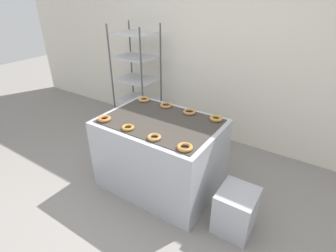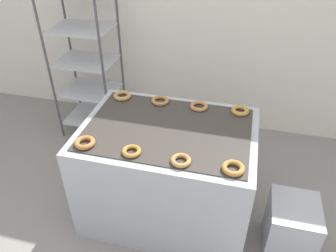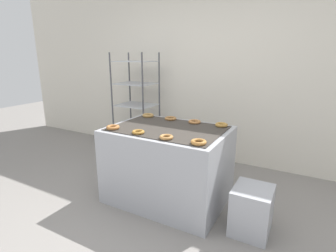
{
  "view_description": "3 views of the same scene",
  "coord_description": "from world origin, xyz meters",
  "px_view_note": "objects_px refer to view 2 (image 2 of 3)",
  "views": [
    {
      "loc": [
        1.4,
        -1.29,
        2.08
      ],
      "look_at": [
        0.0,
        0.85,
        0.71
      ],
      "focal_mm": 28.0,
      "sensor_mm": 36.0,
      "label": 1
    },
    {
      "loc": [
        0.46,
        -1.14,
        2.19
      ],
      "look_at": [
        0.0,
        0.7,
        0.86
      ],
      "focal_mm": 35.0,
      "sensor_mm": 36.0,
      "label": 2
    },
    {
      "loc": [
        1.3,
        -1.66,
        1.6
      ],
      "look_at": [
        0.0,
        0.7,
        0.86
      ],
      "focal_mm": 28.0,
      "sensor_mm": 36.0,
      "label": 3
    }
  ],
  "objects_px": {
    "fryer_machine": "(168,172)",
    "donut_near_left": "(85,143)",
    "donut_near_midright": "(181,160)",
    "donut_far_left": "(122,96)",
    "donut_far_right": "(240,111)",
    "donut_near_right": "(233,168)",
    "donut_far_midright": "(199,106)",
    "donut_near_midleft": "(132,151)",
    "donut_far_midleft": "(160,101)",
    "baking_rack_cart": "(86,61)",
    "glaze_bin": "(290,227)"
  },
  "relations": [
    {
      "from": "fryer_machine",
      "to": "donut_near_left",
      "type": "height_order",
      "value": "donut_near_left"
    },
    {
      "from": "fryer_machine",
      "to": "donut_near_midright",
      "type": "xyz_separation_m",
      "value": [
        0.17,
        -0.33,
        0.44
      ]
    },
    {
      "from": "donut_far_left",
      "to": "donut_far_right",
      "type": "distance_m",
      "value": 0.95
    },
    {
      "from": "donut_near_right",
      "to": "donut_far_midright",
      "type": "xyz_separation_m",
      "value": [
        -0.32,
        0.65,
        -0.0
      ]
    },
    {
      "from": "fryer_machine",
      "to": "donut_near_midleft",
      "type": "relative_size",
      "value": 10.02
    },
    {
      "from": "donut_far_left",
      "to": "donut_far_midleft",
      "type": "relative_size",
      "value": 1.02
    },
    {
      "from": "donut_far_midright",
      "to": "donut_far_right",
      "type": "relative_size",
      "value": 1.04
    },
    {
      "from": "donut_near_left",
      "to": "donut_near_midleft",
      "type": "xyz_separation_m",
      "value": [
        0.33,
        -0.01,
        -0.0
      ]
    },
    {
      "from": "baking_rack_cart",
      "to": "donut_near_midleft",
      "type": "distance_m",
      "value": 1.58
    },
    {
      "from": "baking_rack_cart",
      "to": "donut_far_midleft",
      "type": "relative_size",
      "value": 11.53
    },
    {
      "from": "donut_near_left",
      "to": "donut_near_midleft",
      "type": "bearing_deg",
      "value": -1.17
    },
    {
      "from": "donut_near_left",
      "to": "donut_near_midright",
      "type": "xyz_separation_m",
      "value": [
        0.65,
        -0.02,
        -0.0
      ]
    },
    {
      "from": "donut_near_midleft",
      "to": "donut_far_midleft",
      "type": "relative_size",
      "value": 0.89
    },
    {
      "from": "donut_near_midleft",
      "to": "donut_far_left",
      "type": "bearing_deg",
      "value": 115.2
    },
    {
      "from": "glaze_bin",
      "to": "donut_near_midright",
      "type": "xyz_separation_m",
      "value": [
        -0.79,
        -0.19,
        0.63
      ]
    },
    {
      "from": "baking_rack_cart",
      "to": "donut_near_midright",
      "type": "xyz_separation_m",
      "value": [
        1.26,
        -1.28,
        0.03
      ]
    },
    {
      "from": "donut_near_left",
      "to": "donut_far_right",
      "type": "xyz_separation_m",
      "value": [
        0.97,
        0.65,
        -0.0
      ]
    },
    {
      "from": "fryer_machine",
      "to": "donut_far_midleft",
      "type": "relative_size",
      "value": 8.91
    },
    {
      "from": "donut_near_right",
      "to": "donut_far_midright",
      "type": "bearing_deg",
      "value": 116.0
    },
    {
      "from": "donut_near_right",
      "to": "donut_far_midleft",
      "type": "xyz_separation_m",
      "value": [
        -0.63,
        0.66,
        -0.0
      ]
    },
    {
      "from": "glaze_bin",
      "to": "donut_near_right",
      "type": "bearing_deg",
      "value": -158.99
    },
    {
      "from": "baking_rack_cart",
      "to": "donut_near_midright",
      "type": "distance_m",
      "value": 1.8
    },
    {
      "from": "fryer_machine",
      "to": "donut_near_right",
      "type": "relative_size",
      "value": 8.93
    },
    {
      "from": "fryer_machine",
      "to": "donut_near_midleft",
      "type": "distance_m",
      "value": 0.57
    },
    {
      "from": "baking_rack_cart",
      "to": "donut_far_midleft",
      "type": "height_order",
      "value": "baking_rack_cart"
    },
    {
      "from": "glaze_bin",
      "to": "donut_near_left",
      "type": "bearing_deg",
      "value": -173.31
    },
    {
      "from": "glaze_bin",
      "to": "donut_far_left",
      "type": "distance_m",
      "value": 1.63
    },
    {
      "from": "baking_rack_cart",
      "to": "glaze_bin",
      "type": "xyz_separation_m",
      "value": [
        2.05,
        -1.1,
        -0.61
      ]
    },
    {
      "from": "glaze_bin",
      "to": "donut_near_midleft",
      "type": "xyz_separation_m",
      "value": [
        -1.12,
        -0.18,
        0.63
      ]
    },
    {
      "from": "baking_rack_cart",
      "to": "donut_far_midright",
      "type": "distance_m",
      "value": 1.41
    },
    {
      "from": "donut_near_right",
      "to": "donut_far_midleft",
      "type": "height_order",
      "value": "donut_near_right"
    },
    {
      "from": "donut_far_left",
      "to": "baking_rack_cart",
      "type": "bearing_deg",
      "value": 135.34
    },
    {
      "from": "baking_rack_cart",
      "to": "donut_near_left",
      "type": "bearing_deg",
      "value": -64.48
    },
    {
      "from": "glaze_bin",
      "to": "donut_far_midleft",
      "type": "bearing_deg",
      "value": 156.41
    },
    {
      "from": "glaze_bin",
      "to": "donut_far_midleft",
      "type": "relative_size",
      "value": 3.13
    },
    {
      "from": "fryer_machine",
      "to": "donut_far_midleft",
      "type": "distance_m",
      "value": 0.57
    },
    {
      "from": "donut_far_midright",
      "to": "donut_far_right",
      "type": "bearing_deg",
      "value": 1.53
    },
    {
      "from": "baking_rack_cart",
      "to": "donut_near_midright",
      "type": "height_order",
      "value": "baking_rack_cart"
    },
    {
      "from": "glaze_bin",
      "to": "donut_far_left",
      "type": "bearing_deg",
      "value": 161.4
    },
    {
      "from": "donut_far_midleft",
      "to": "donut_far_left",
      "type": "bearing_deg",
      "value": -179.5
    },
    {
      "from": "donut_far_midleft",
      "to": "glaze_bin",
      "type": "bearing_deg",
      "value": -23.59
    },
    {
      "from": "glaze_bin",
      "to": "donut_near_midleft",
      "type": "relative_size",
      "value": 3.52
    },
    {
      "from": "donut_near_midleft",
      "to": "donut_far_right",
      "type": "relative_size",
      "value": 0.92
    },
    {
      "from": "fryer_machine",
      "to": "baking_rack_cart",
      "type": "bearing_deg",
      "value": 139.01
    },
    {
      "from": "baking_rack_cart",
      "to": "donut_near_midright",
      "type": "relative_size",
      "value": 12.58
    },
    {
      "from": "donut_near_left",
      "to": "donut_far_midleft",
      "type": "bearing_deg",
      "value": 62.43
    },
    {
      "from": "donut_near_left",
      "to": "donut_near_midleft",
      "type": "relative_size",
      "value": 1.11
    },
    {
      "from": "fryer_machine",
      "to": "baking_rack_cart",
      "type": "xyz_separation_m",
      "value": [
        -1.09,
        0.95,
        0.41
      ]
    },
    {
      "from": "donut_near_midleft",
      "to": "donut_near_right",
      "type": "distance_m",
      "value": 0.65
    },
    {
      "from": "baking_rack_cart",
      "to": "donut_near_left",
      "type": "relative_size",
      "value": 11.63
    }
  ]
}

